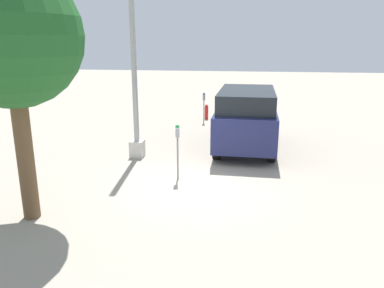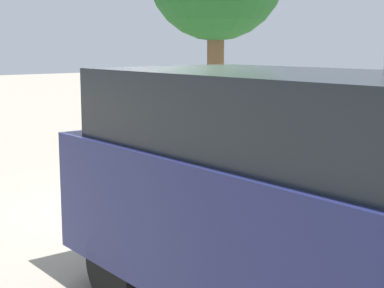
# 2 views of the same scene
# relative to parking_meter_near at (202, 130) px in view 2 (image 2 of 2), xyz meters

# --- Properties ---
(ground_plane) EXTENTS (80.00, 80.00, 0.00)m
(ground_plane) POSITION_rel_parking_meter_near_xyz_m (-0.45, -0.37, -1.15)
(ground_plane) COLOR gray
(parking_meter_near) EXTENTS (0.22, 0.15, 1.56)m
(parking_meter_near) POSITION_rel_parking_meter_near_xyz_m (0.00, 0.00, 0.00)
(parking_meter_near) COLOR gray
(parking_meter_near) RESTS_ON ground
(parked_van) EXTENTS (4.48, 2.09, 2.14)m
(parked_van) POSITION_rel_parking_meter_near_xyz_m (3.36, -1.83, 0.01)
(parked_van) COLOR navy
(parked_van) RESTS_ON ground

